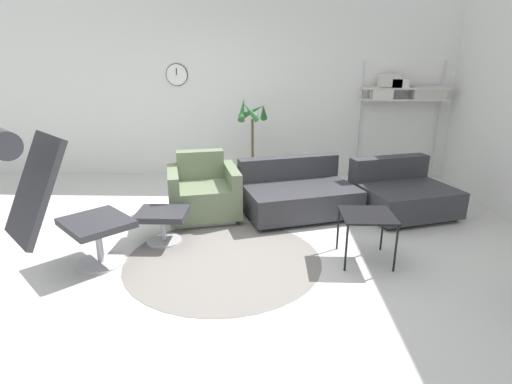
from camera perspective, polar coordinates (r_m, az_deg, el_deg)
The scene contains 11 objects.
ground_plane at distance 4.16m, azimuth -5.32°, elevation -7.53°, with size 12.00×12.00×0.00m, color silver.
wall_back at distance 6.48m, azimuth -2.78°, elevation 14.63°, with size 12.00×0.09×2.80m.
round_rug at distance 3.87m, azimuth -4.68°, elevation -9.54°, with size 1.86×1.86×0.01m.
lounge_chair at distance 3.67m, azimuth -27.71°, elevation 0.23°, with size 1.10×1.11×1.34m.
ottoman at distance 4.23m, azimuth -13.20°, elevation -3.74°, with size 0.50×0.43×0.34m.
armchair_red at distance 4.84m, azimuth -7.56°, elevation -0.19°, with size 0.98×0.96×0.76m.
couch_low at distance 4.95m, azimuth 5.88°, elevation -0.37°, with size 1.53×1.29×0.65m.
couch_second at distance 5.23m, azimuth 20.08°, elevation -0.37°, with size 1.28×1.21×0.65m.
side_table at distance 3.82m, azimuth 15.59°, elevation -3.67°, with size 0.48×0.48×0.46m.
potted_plant at distance 5.95m, azimuth -0.52°, elevation 6.10°, with size 0.44×0.44×1.32m.
shelf_unit at distance 6.57m, azimuth 20.30°, elevation 13.40°, with size 1.28×0.28×1.81m.
Camera 1 is at (0.49, -3.72, 1.80)m, focal length 28.00 mm.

